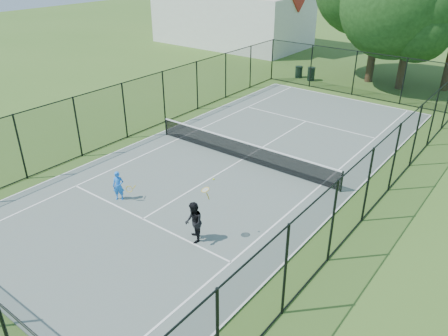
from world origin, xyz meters
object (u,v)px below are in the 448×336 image
Objects in this scene: trash_bin_right at (311,74)px; player_blue at (119,186)px; tennis_net at (242,150)px; trash_bin_left at (299,72)px; player_black at (194,222)px.

player_blue is at bearing -84.05° from trash_bin_right.
tennis_net is 15.55m from trash_bin_left.
player_black reaches higher than trash_bin_left.
trash_bin_left is 20.92m from player_blue.
trash_bin_right is 21.68m from player_black.
tennis_net reaches higher than trash_bin_right.
trash_bin_right is at bearing 95.95° from player_blue.
trash_bin_right reaches higher than trash_bin_left.
tennis_net is at bearing -70.95° from trash_bin_left.
tennis_net is 8.25× the size of player_blue.
player_blue reaches higher than trash_bin_right.
player_blue is at bearing 176.39° from player_black.
tennis_net is at bearing 111.08° from player_black.
player_black reaches higher than player_blue.
tennis_net is 15.03m from trash_bin_right.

